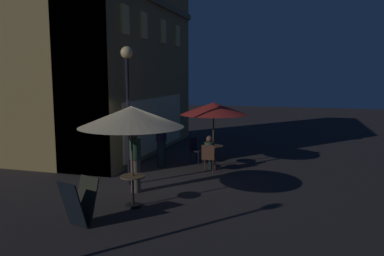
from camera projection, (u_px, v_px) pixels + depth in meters
ground_plane at (139, 191)px, 10.52m from camera, size 60.00×60.00×0.00m
cafe_building at (91, 68)px, 14.66m from camera, size 8.58×7.52×7.01m
street_lamp_near_corner at (127, 86)px, 10.74m from camera, size 0.35×0.35×4.01m
menu_sandwich_board at (79, 203)px, 8.00m from camera, size 0.80×0.72×1.01m
cafe_table_0 at (133, 186)px, 9.20m from camera, size 0.60×0.60×0.78m
cafe_table_1 at (213, 152)px, 13.30m from camera, size 0.70×0.70×0.74m
patio_umbrella_0 at (131, 117)px, 8.96m from camera, size 2.52×2.52×2.48m
patio_umbrella_1 at (214, 109)px, 13.09m from camera, size 2.36×2.36×2.27m
cafe_chair_0 at (195, 148)px, 13.77m from camera, size 0.56×0.56×0.93m
cafe_chair_1 at (208, 156)px, 12.49m from camera, size 0.45×0.45×0.93m
patron_seated_0 at (209, 151)px, 12.61m from camera, size 0.55×0.37×1.22m
patron_standing_1 at (161, 142)px, 13.15m from camera, size 0.36×0.36×1.76m
patron_standing_2 at (135, 161)px, 10.32m from camera, size 0.31×0.31×1.70m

